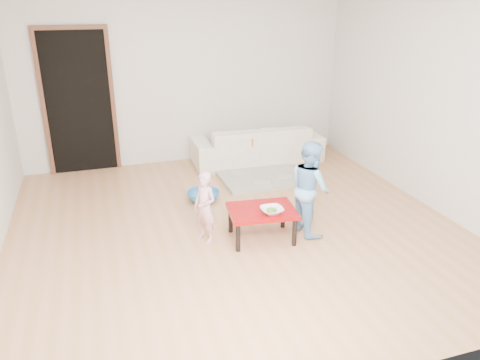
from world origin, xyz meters
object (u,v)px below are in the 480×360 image
bowl (272,210)px  basin (203,196)px  red_table (262,224)px  child_blue (310,187)px  child_pink (205,207)px  sofa (257,144)px

bowl → basin: (-0.44, 1.29, -0.32)m
bowl → basin: 1.40m
red_table → bowl: bowl is taller
basin → child_blue: bearing=-51.0°
bowl → child_blue: child_blue is taller
child_pink → bowl: bearing=37.4°
bowl → child_blue: bearing=15.1°
sofa → red_table: bearing=73.1°
bowl → red_table: bearing=119.3°
sofa → red_table: (-0.81, -2.42, -0.12)m
sofa → child_pink: (-1.40, -2.27, 0.10)m
child_blue → basin: size_ratio=2.51×
child_pink → sofa: bearing=118.1°
sofa → red_table: size_ratio=2.86×
red_table → child_blue: bearing=1.6°
sofa → bowl: (-0.74, -2.54, 0.09)m
child_pink → basin: 1.09m
sofa → child_blue: bearing=85.7°
child_blue → basin: (-0.93, 1.16, -0.46)m
bowl → child_pink: size_ratio=0.30×
red_table → basin: bearing=107.5°
red_table → child_pink: 0.65m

